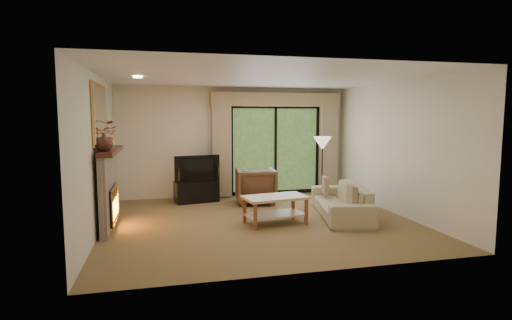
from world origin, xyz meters
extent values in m
plane|color=olive|center=(0.00, 0.00, 0.00)|extent=(5.50, 5.50, 0.00)
plane|color=white|center=(0.00, 0.00, 2.60)|extent=(5.50, 5.50, 0.00)
plane|color=beige|center=(0.00, 2.50, 1.30)|extent=(5.00, 0.00, 5.00)
plane|color=beige|center=(0.00, -2.50, 1.30)|extent=(5.00, 0.00, 5.00)
plane|color=beige|center=(-2.75, 0.00, 1.30)|extent=(0.00, 5.00, 5.00)
plane|color=beige|center=(2.75, 0.00, 1.30)|extent=(0.00, 5.00, 5.00)
cube|color=tan|center=(-0.35, 2.34, 1.20)|extent=(0.45, 0.18, 2.35)
cube|color=tan|center=(2.35, 2.34, 1.20)|extent=(0.45, 0.18, 2.35)
cube|color=tan|center=(1.00, 2.36, 2.32)|extent=(3.20, 0.24, 0.32)
cube|color=black|center=(-0.98, 1.95, 0.24)|extent=(1.02, 0.59, 0.48)
imported|color=black|center=(-0.98, 1.95, 0.77)|extent=(1.03, 0.31, 0.59)
imported|color=brown|center=(0.28, 1.50, 0.39)|extent=(0.92, 0.94, 0.79)
imported|color=tan|center=(1.61, 0.00, 0.30)|extent=(1.24, 2.20, 0.61)
cube|color=#4D2F20|center=(1.54, -0.60, 0.51)|extent=(0.18, 0.39, 0.38)
cube|color=#4D2F20|center=(1.54, 0.60, 0.51)|extent=(0.16, 0.36, 0.35)
imported|color=#432117|center=(-2.61, -0.30, 1.51)|extent=(0.36, 0.36, 0.29)
imported|color=#B35F2D|center=(-2.61, -0.02, 1.61)|extent=(0.52, 0.48, 0.48)
camera|label=1|loc=(-1.73, -6.96, 1.91)|focal=28.00mm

